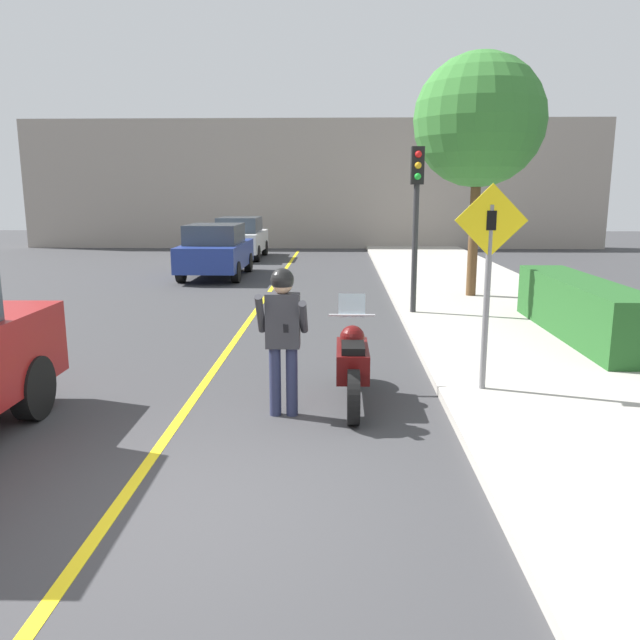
% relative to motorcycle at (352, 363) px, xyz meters
% --- Properties ---
extents(ground_plane, '(80.00, 80.00, 0.00)m').
position_rel_motorcycle_xyz_m(ground_plane, '(-1.46, -2.77, -0.51)').
color(ground_plane, '#38383A').
extents(sidewalk_curb, '(4.40, 44.00, 0.12)m').
position_rel_motorcycle_xyz_m(sidewalk_curb, '(3.34, 1.23, -0.45)').
color(sidewalk_curb, '#ADA89E').
rests_on(sidewalk_curb, ground).
extents(road_center_line, '(0.12, 36.00, 0.01)m').
position_rel_motorcycle_xyz_m(road_center_line, '(-2.06, 3.23, -0.51)').
color(road_center_line, yellow).
rests_on(road_center_line, ground).
extents(building_backdrop, '(28.00, 1.20, 6.08)m').
position_rel_motorcycle_xyz_m(building_backdrop, '(-1.46, 23.23, 2.53)').
color(building_backdrop, gray).
rests_on(building_backdrop, ground).
extents(motorcycle, '(0.62, 2.19, 1.31)m').
position_rel_motorcycle_xyz_m(motorcycle, '(0.00, 0.00, 0.00)').
color(motorcycle, black).
rests_on(motorcycle, ground).
extents(person_biker, '(0.59, 0.48, 1.78)m').
position_rel_motorcycle_xyz_m(person_biker, '(-0.83, -0.52, 0.59)').
color(person_biker, '#282D4C').
rests_on(person_biker, ground).
extents(crossing_sign, '(0.91, 0.08, 2.63)m').
position_rel_motorcycle_xyz_m(crossing_sign, '(1.71, 0.23, 1.20)').
color(crossing_sign, slate).
rests_on(crossing_sign, sidewalk_curb).
extents(traffic_light, '(0.26, 0.30, 3.44)m').
position_rel_motorcycle_xyz_m(traffic_light, '(1.42, 5.57, 2.02)').
color(traffic_light, '#2D2D30').
rests_on(traffic_light, sidewalk_curb).
extents(hedge_row, '(0.90, 4.67, 1.00)m').
position_rel_motorcycle_xyz_m(hedge_row, '(4.14, 3.40, 0.11)').
color(hedge_row, '#235623').
rests_on(hedge_row, sidewalk_curb).
extents(street_tree, '(3.12, 3.12, 5.76)m').
position_rel_motorcycle_xyz_m(street_tree, '(3.13, 7.88, 3.80)').
color(street_tree, brown).
rests_on(street_tree, sidewalk_curb).
extents(parked_car_blue, '(1.88, 4.20, 1.68)m').
position_rel_motorcycle_xyz_m(parked_car_blue, '(-4.08, 12.03, 0.35)').
color(parked_car_blue, black).
rests_on(parked_car_blue, ground).
extents(parked_car_white, '(1.88, 4.20, 1.68)m').
position_rel_motorcycle_xyz_m(parked_car_white, '(-4.21, 17.86, 0.35)').
color(parked_car_white, black).
rests_on(parked_car_white, ground).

